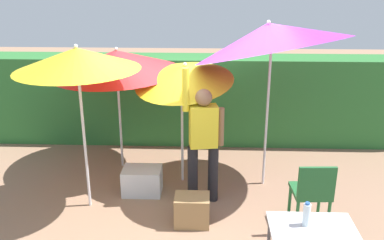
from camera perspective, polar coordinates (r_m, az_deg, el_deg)
name	(u,v)px	position (r m, az deg, el deg)	size (l,w,h in m)	color
ground_plane	(191,202)	(5.96, -0.12, -11.00)	(24.00, 24.00, 0.00)	#937056
hedge_row	(196,99)	(7.75, 0.58, 2.78)	(8.00, 0.70, 1.58)	#2D7033
umbrella_rainbow	(270,37)	(5.80, 10.42, 10.92)	(2.20, 2.13, 2.75)	silver
umbrella_orange	(183,74)	(5.94, -1.17, 6.18)	(1.44, 1.42, 1.97)	silver
umbrella_yellow	(117,62)	(6.52, -10.08, 7.73)	(1.98, 1.98, 1.96)	silver
umbrella_navy	(77,59)	(5.34, -15.20, 7.89)	(1.54, 1.54, 2.19)	silver
person_vendor	(203,138)	(5.60, 1.52, -2.42)	(0.56, 0.28, 1.88)	black
chair_plastic	(312,191)	(5.39, 15.85, -9.15)	(0.46, 0.46, 0.89)	#236633
cooler_box	(142,181)	(6.15, -6.70, -8.10)	(0.55, 0.39, 0.37)	silver
crate_cardboard	(192,210)	(5.42, 0.00, -12.01)	(0.43, 0.32, 0.39)	#9E7A4C
folding_table	(313,239)	(4.24, 15.91, -15.07)	(0.80, 0.60, 0.78)	#4C4C51
bottle_water	(307,214)	(4.17, 15.13, -12.14)	(0.07, 0.07, 0.24)	silver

